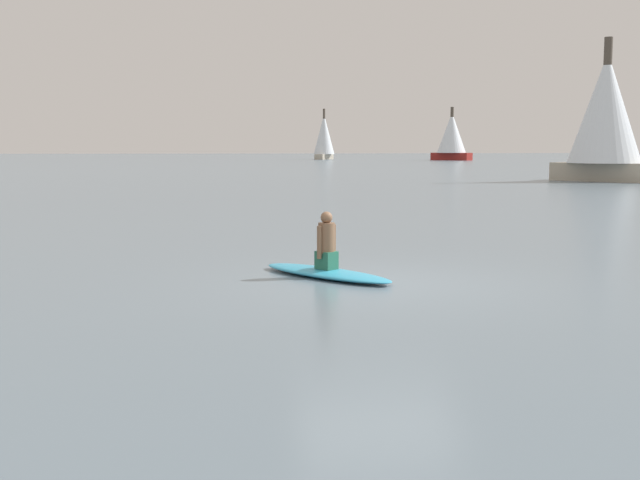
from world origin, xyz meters
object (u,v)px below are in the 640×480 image
Objects in this scene: surfboard at (326,273)px; sailboat_distant at (606,114)px; sailboat_far_left at (452,135)px; person_paddler at (326,243)px; sailboat_near_left at (324,136)px.

sailboat_distant is at bearing 109.73° from surfboard.
sailboat_far_left is at bearing 124.86° from surfboard.
sailboat_near_left reaches higher than person_paddler.
sailboat_far_left is 1.00× the size of sailboat_near_left.
surfboard is at bearing 22.18° from sailboat_near_left.
sailboat_near_left is at bearing 134.81° from person_paddler.
sailboat_far_left is (-100.43, 30.36, 3.00)m from person_paddler.
sailboat_distant is 1.11× the size of sailboat_near_left.
sailboat_near_left is (-108.85, 13.13, 2.95)m from person_paddler.
sailboat_far_left is at bearing 93.02° from sailboat_near_left.
sailboat_near_left reaches higher than sailboat_far_left.
sailboat_near_left is (-108.85, 13.13, 3.44)m from surfboard.
sailboat_distant reaches higher than sailboat_far_left.
sailboat_far_left is at bearing 124.86° from person_paddler.
sailboat_far_left is (-100.43, 30.36, 3.49)m from surfboard.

